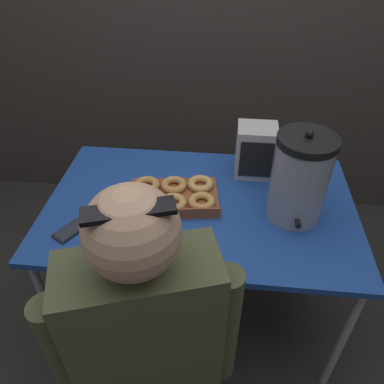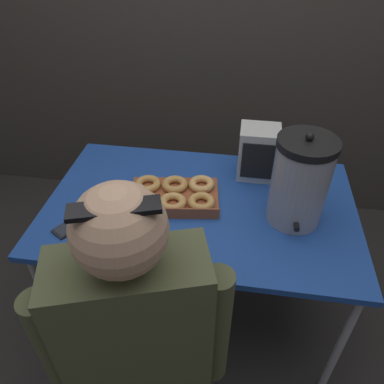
% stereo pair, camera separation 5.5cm
% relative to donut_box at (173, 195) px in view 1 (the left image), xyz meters
% --- Properties ---
extents(ground_plane, '(12.00, 12.00, 0.00)m').
position_rel_donut_box_xyz_m(ground_plane, '(0.12, -0.02, -0.74)').
color(ground_plane, '#2D2B28').
extents(folding_table, '(1.29, 0.79, 0.71)m').
position_rel_donut_box_xyz_m(folding_table, '(0.12, -0.02, -0.07)').
color(folding_table, '#1E479E').
rests_on(folding_table, ground).
extents(donut_box, '(0.41, 0.31, 0.05)m').
position_rel_donut_box_xyz_m(donut_box, '(0.00, 0.00, 0.00)').
color(donut_box, brown).
rests_on(donut_box, folding_table).
extents(coffee_urn, '(0.22, 0.25, 0.39)m').
position_rel_donut_box_xyz_m(coffee_urn, '(0.49, -0.04, 0.16)').
color(coffee_urn, '#939399').
rests_on(coffee_urn, folding_table).
extents(cell_phone, '(0.14, 0.16, 0.01)m').
position_rel_donut_box_xyz_m(cell_phone, '(-0.36, -0.23, -0.02)').
color(cell_phone, black).
rests_on(cell_phone, folding_table).
extents(space_heater, '(0.17, 0.15, 0.24)m').
position_rel_donut_box_xyz_m(space_heater, '(0.34, 0.23, 0.10)').
color(space_heater, silver).
rests_on(space_heater, folding_table).
extents(person_seated, '(0.54, 0.32, 1.27)m').
position_rel_donut_box_xyz_m(person_seated, '(0.01, -0.65, -0.13)').
color(person_seated, '#33332D').
rests_on(person_seated, ground).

